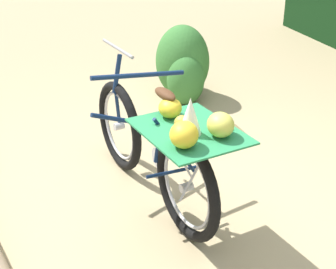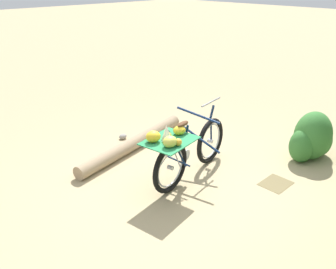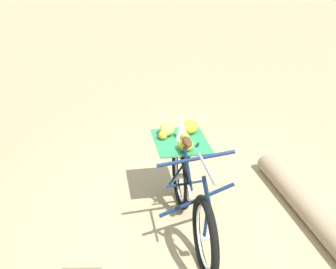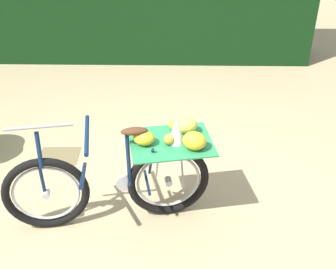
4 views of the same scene
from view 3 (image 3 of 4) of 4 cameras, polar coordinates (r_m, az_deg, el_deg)
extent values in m
plane|color=tan|center=(4.67, 0.03, -10.88)|extent=(60.00, 60.00, 0.00)
torus|color=black|center=(3.83, 4.90, -13.33)|extent=(0.73, 0.18, 0.73)
torus|color=#B7B7BC|center=(3.83, 4.90, -13.33)|extent=(0.56, 0.11, 0.57)
cylinder|color=#B7B7BC|center=(3.83, 4.90, -13.33)|extent=(0.07, 0.09, 0.06)
torus|color=black|center=(4.67, 1.68, -5.51)|extent=(0.73, 0.18, 0.73)
torus|color=#B7B7BC|center=(4.67, 1.68, -5.51)|extent=(0.56, 0.11, 0.57)
cylinder|color=#B7B7BC|center=(4.67, 1.68, -5.51)|extent=(0.07, 0.09, 0.06)
cylinder|color=#0F2347|center=(3.98, 3.81, -8.64)|extent=(0.14, 0.70, 0.30)
cylinder|color=#0F2347|center=(3.84, 3.73, -3.21)|extent=(0.15, 0.71, 0.11)
cylinder|color=#0F2347|center=(4.25, 2.64, -4.61)|extent=(0.05, 0.12, 0.49)
cylinder|color=#0F2347|center=(4.50, 2.17, -6.54)|extent=(0.08, 0.38, 0.05)
cylinder|color=#0F2347|center=(4.43, 2.11, -3.93)|extent=(0.07, 0.32, 0.47)
cylinder|color=#0F2347|center=(3.73, 5.02, -11.61)|extent=(0.04, 0.05, 0.30)
cylinder|color=#0F2347|center=(3.58, 5.12, -7.59)|extent=(0.05, 0.10, 0.30)
cylinder|color=gray|center=(3.49, 5.12, -4.45)|extent=(0.52, 0.11, 0.02)
ellipsoid|color=#4C2D19|center=(4.17, 2.54, -0.95)|extent=(0.23, 0.12, 0.06)
cylinder|color=#B7B7BC|center=(4.34, 2.69, -7.66)|extent=(0.16, 0.04, 0.16)
cylinder|color=#B7B7BC|center=(4.50, 1.95, -4.02)|extent=(0.05, 0.20, 0.39)
cylinder|color=#B7B7BC|center=(4.68, 1.43, -2.80)|extent=(0.05, 0.24, 0.39)
cube|color=brown|center=(4.50, 1.69, -1.07)|extent=(0.66, 0.53, 0.02)
cube|color=#287F4C|center=(4.50, 1.70, -0.87)|extent=(0.76, 0.64, 0.01)
ellipsoid|color=gold|center=(4.27, 2.37, -1.34)|extent=(0.21, 0.19, 0.12)
ellipsoid|color=gold|center=(4.64, 2.95, 1.04)|extent=(0.24, 0.23, 0.15)
ellipsoid|color=#CCC64C|center=(4.58, -0.13, 0.71)|extent=(0.22, 0.19, 0.14)
sphere|color=#B29333|center=(4.46, 2.26, -0.32)|extent=(0.10, 0.10, 0.10)
sphere|color=gold|center=(4.50, -0.70, -0.10)|extent=(0.09, 0.09, 0.09)
cone|color=white|center=(4.49, 1.86, 0.75)|extent=(0.16, 0.16, 0.23)
cylinder|color=#9E8466|center=(4.70, 18.95, -10.55)|extent=(2.50, 0.69, 0.22)
camera|label=1|loc=(6.69, 10.44, 19.03)|focal=53.48mm
camera|label=2|loc=(7.50, -24.74, 22.93)|focal=38.04mm
camera|label=4|loc=(5.08, 39.59, 18.85)|focal=44.88mm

